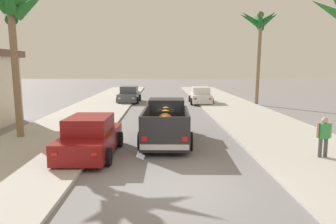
{
  "coord_description": "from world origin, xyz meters",
  "views": [
    {
      "loc": [
        -0.48,
        -8.4,
        3.38
      ],
      "look_at": [
        -0.08,
        6.5,
        1.2
      ],
      "focal_mm": 33.06,
      "sensor_mm": 36.0,
      "label": 1
    }
  ],
  "objects_px": {
    "palm_tree_left_mid": "(259,26)",
    "palm_tree_right_fore": "(12,10)",
    "car_left_near": "(90,137)",
    "pickup_truck": "(166,124)",
    "pedestrian": "(324,136)",
    "car_right_near": "(201,96)",
    "car_left_mid": "(129,95)"
  },
  "relations": [
    {
      "from": "palm_tree_right_fore",
      "to": "pedestrian",
      "type": "height_order",
      "value": "palm_tree_right_fore"
    },
    {
      "from": "car_left_near",
      "to": "palm_tree_right_fore",
      "type": "height_order",
      "value": "palm_tree_right_fore"
    },
    {
      "from": "pickup_truck",
      "to": "palm_tree_left_mid",
      "type": "bearing_deg",
      "value": 57.88
    },
    {
      "from": "car_left_near",
      "to": "palm_tree_left_mid",
      "type": "height_order",
      "value": "palm_tree_left_mid"
    },
    {
      "from": "car_right_near",
      "to": "palm_tree_right_fore",
      "type": "distance_m",
      "value": 18.19
    },
    {
      "from": "car_right_near",
      "to": "palm_tree_left_mid",
      "type": "bearing_deg",
      "value": -17.15
    },
    {
      "from": "car_right_near",
      "to": "car_left_mid",
      "type": "xyz_separation_m",
      "value": [
        -6.73,
        1.17,
        0.0
      ]
    },
    {
      "from": "car_left_near",
      "to": "car_right_near",
      "type": "relative_size",
      "value": 1.0
    },
    {
      "from": "car_right_near",
      "to": "palm_tree_right_fore",
      "type": "relative_size",
      "value": 0.61
    },
    {
      "from": "car_left_mid",
      "to": "pedestrian",
      "type": "distance_m",
      "value": 20.89
    },
    {
      "from": "car_right_near",
      "to": "car_left_mid",
      "type": "relative_size",
      "value": 1.0
    },
    {
      "from": "pickup_truck",
      "to": "palm_tree_right_fore",
      "type": "bearing_deg",
      "value": 174.83
    },
    {
      "from": "palm_tree_right_fore",
      "to": "palm_tree_left_mid",
      "type": "bearing_deg",
      "value": 39.66
    },
    {
      "from": "car_left_mid",
      "to": "palm_tree_right_fore",
      "type": "distance_m",
      "value": 16.45
    },
    {
      "from": "pickup_truck",
      "to": "palm_tree_right_fore",
      "type": "height_order",
      "value": "palm_tree_right_fore"
    },
    {
      "from": "pickup_truck",
      "to": "car_left_mid",
      "type": "distance_m",
      "value": 16.13
    },
    {
      "from": "car_left_mid",
      "to": "palm_tree_left_mid",
      "type": "relative_size",
      "value": 0.53
    },
    {
      "from": "palm_tree_right_fore",
      "to": "pedestrian",
      "type": "distance_m",
      "value": 13.97
    },
    {
      "from": "car_left_near",
      "to": "pedestrian",
      "type": "xyz_separation_m",
      "value": [
        8.59,
        -0.86,
        0.2
      ]
    },
    {
      "from": "car_right_near",
      "to": "car_left_near",
      "type": "bearing_deg",
      "value": -110.9
    },
    {
      "from": "pedestrian",
      "to": "pickup_truck",
      "type": "bearing_deg",
      "value": 151.17
    },
    {
      "from": "car_left_near",
      "to": "palm_tree_left_mid",
      "type": "xyz_separation_m",
      "value": [
        11.21,
        15.42,
        6.13
      ]
    },
    {
      "from": "palm_tree_right_fore",
      "to": "car_left_near",
      "type": "bearing_deg",
      "value": -36.18
    },
    {
      "from": "car_right_near",
      "to": "pedestrian",
      "type": "height_order",
      "value": "pedestrian"
    },
    {
      "from": "palm_tree_left_mid",
      "to": "car_right_near",
      "type": "bearing_deg",
      "value": 162.85
    },
    {
      "from": "pickup_truck",
      "to": "car_left_near",
      "type": "relative_size",
      "value": 1.23
    },
    {
      "from": "pickup_truck",
      "to": "pedestrian",
      "type": "bearing_deg",
      "value": -28.83
    },
    {
      "from": "car_left_mid",
      "to": "pedestrian",
      "type": "relative_size",
      "value": 2.7
    },
    {
      "from": "palm_tree_right_fore",
      "to": "pedestrian",
      "type": "bearing_deg",
      "value": -16.59
    },
    {
      "from": "palm_tree_left_mid",
      "to": "pedestrian",
      "type": "bearing_deg",
      "value": -99.14
    },
    {
      "from": "palm_tree_left_mid",
      "to": "palm_tree_right_fore",
      "type": "bearing_deg",
      "value": -140.34
    },
    {
      "from": "pickup_truck",
      "to": "pedestrian",
      "type": "height_order",
      "value": "pickup_truck"
    }
  ]
}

